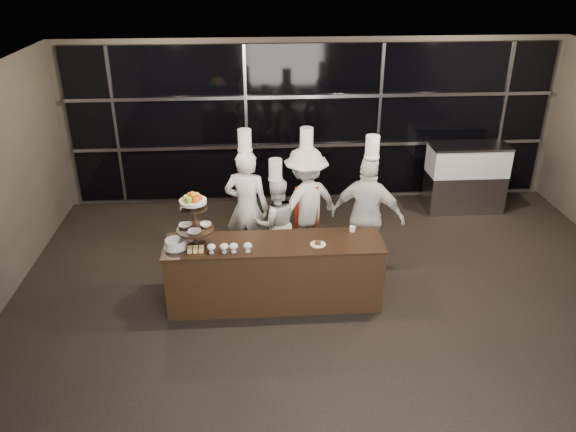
{
  "coord_description": "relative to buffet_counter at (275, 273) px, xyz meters",
  "views": [
    {
      "loc": [
        -1.12,
        -4.88,
        4.36
      ],
      "look_at": [
        -0.66,
        1.82,
        1.15
      ],
      "focal_mm": 35.0,
      "sensor_mm": 36.0,
      "label": 1
    }
  ],
  "objects": [
    {
      "name": "buffet_counter",
      "position": [
        0.0,
        0.0,
        0.0
      ],
      "size": [
        2.84,
        0.74,
        0.92
      ],
      "color": "black",
      "rests_on": "ground"
    },
    {
      "name": "chef_a",
      "position": [
        -0.35,
        1.11,
        0.46
      ],
      "size": [
        0.74,
        0.57,
        2.11
      ],
      "color": "white",
      "rests_on": "ground"
    },
    {
      "name": "chef_c",
      "position": [
        0.53,
        1.25,
        0.43
      ],
      "size": [
        1.32,
        1.13,
        2.07
      ],
      "color": "silver",
      "rests_on": "ground"
    },
    {
      "name": "window_wall",
      "position": [
        0.86,
        3.42,
        1.04
      ],
      "size": [
        8.6,
        0.1,
        2.8
      ],
      "color": "black",
      "rests_on": "ground"
    },
    {
      "name": "pastry_squares",
      "position": [
        -1.0,
        -0.17,
        0.48
      ],
      "size": [
        0.2,
        0.13,
        0.05
      ],
      "color": "#FBDA7A",
      "rests_on": "buffet_counter"
    },
    {
      "name": "chef_cup",
      "position": [
        1.06,
        0.25,
        0.49
      ],
      "size": [
        0.08,
        0.08,
        0.07
      ],
      "primitive_type": "cylinder",
      "color": "white",
      "rests_on": "buffet_counter"
    },
    {
      "name": "layer_cake",
      "position": [
        -1.26,
        -0.05,
        0.51
      ],
      "size": [
        0.3,
        0.3,
        0.11
      ],
      "color": "white",
      "rests_on": "buffet_counter"
    },
    {
      "name": "display_stand",
      "position": [
        -1.0,
        -0.0,
        0.87
      ],
      "size": [
        0.48,
        0.48,
        0.74
      ],
      "color": "black",
      "rests_on": "buffet_counter"
    },
    {
      "name": "chef_b",
      "position": [
        0.07,
        1.01,
        0.25
      ],
      "size": [
        0.77,
        0.65,
        1.69
      ],
      "color": "silver",
      "rests_on": "ground"
    },
    {
      "name": "room",
      "position": [
        0.86,
        -1.52,
        1.03
      ],
      "size": [
        10.0,
        10.0,
        10.0
      ],
      "color": "black",
      "rests_on": "ground"
    },
    {
      "name": "small_plate",
      "position": [
        0.56,
        -0.1,
        0.47
      ],
      "size": [
        0.2,
        0.2,
        0.05
      ],
      "color": "white",
      "rests_on": "buffet_counter"
    },
    {
      "name": "chef_d",
      "position": [
        1.37,
        0.71,
        0.45
      ],
      "size": [
        1.14,
        0.83,
        2.1
      ],
      "color": "silver",
      "rests_on": "ground"
    },
    {
      "name": "compotes",
      "position": [
        -0.57,
        -0.22,
        0.54
      ],
      "size": [
        0.56,
        0.11,
        0.12
      ],
      "color": "silver",
      "rests_on": "buffet_counter"
    },
    {
      "name": "display_case",
      "position": [
        3.58,
        2.78,
        0.22
      ],
      "size": [
        1.38,
        0.6,
        1.24
      ],
      "color": "#A5A5AA",
      "rests_on": "ground"
    }
  ]
}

